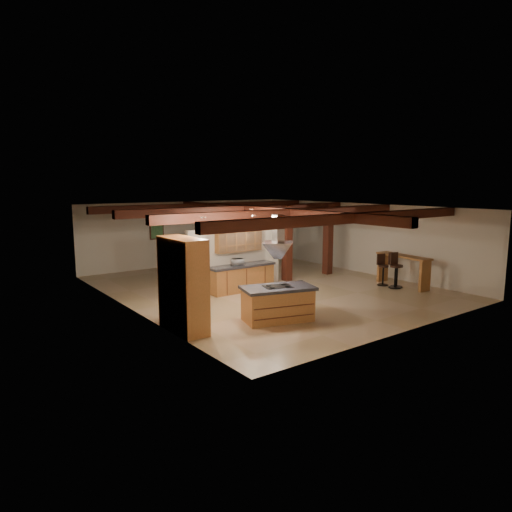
{
  "coord_description": "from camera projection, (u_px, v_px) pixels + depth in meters",
  "views": [
    {
      "loc": [
        -9.85,
        -12.7,
        3.74
      ],
      "look_at": [
        -0.09,
        0.5,
        1.1
      ],
      "focal_mm": 32.0,
      "sensor_mm": 36.0,
      "label": 1
    }
  ],
  "objects": [
    {
      "name": "sofa",
      "position": [
        243.0,
        254.0,
        22.45
      ],
      "size": [
        2.05,
        0.99,
        0.58
      ],
      "primitive_type": "imported",
      "rotation": [
        0.0,
        0.0,
        3.03
      ],
      "color": "black",
      "rests_on": "ground"
    },
    {
      "name": "bar_stool_b",
      "position": [
        395.0,
        270.0,
        16.33
      ],
      "size": [
        0.47,
        0.49,
        1.27
      ],
      "color": "black",
      "rests_on": "ground"
    },
    {
      "name": "dining_chairs",
      "position": [
        228.0,
        261.0,
        18.88
      ],
      "size": [
        1.68,
        1.68,
        1.08
      ],
      "color": "#381A0E",
      "rests_on": "ground"
    },
    {
      "name": "upper_display_cabinet",
      "position": [
        238.0,
        238.0,
        15.83
      ],
      "size": [
        1.8,
        0.36,
        0.95
      ],
      "color": "#AF6738",
      "rests_on": "partition_wall"
    },
    {
      "name": "recessed_cans",
      "position": [
        238.0,
        214.0,
        12.98
      ],
      "size": [
        3.16,
        2.46,
        0.03
      ],
      "color": "silver",
      "rests_on": "room_walls"
    },
    {
      "name": "room_walls",
      "position": [
        266.0,
        239.0,
        16.18
      ],
      "size": [
        12.0,
        12.0,
        12.0
      ],
      "color": "beige",
      "rests_on": "ground"
    },
    {
      "name": "back_counter",
      "position": [
        242.0,
        278.0,
        15.89
      ],
      "size": [
        2.5,
        0.66,
        0.94
      ],
      "color": "#AF6738",
      "rests_on": "ground"
    },
    {
      "name": "back_windows",
      "position": [
        238.0,
        229.0,
        22.58
      ],
      "size": [
        2.7,
        0.07,
        1.7
      ],
      "color": "#381A0E",
      "rests_on": "room_walls"
    },
    {
      "name": "side_table",
      "position": [
        259.0,
        252.0,
        23.01
      ],
      "size": [
        0.48,
        0.48,
        0.58
      ],
      "primitive_type": "cube",
      "rotation": [
        0.0,
        0.0,
        -0.03
      ],
      "color": "#381A0E",
      "rests_on": "ground"
    },
    {
      "name": "timber_posts",
      "position": [
        308.0,
        233.0,
        18.05
      ],
      "size": [
        2.5,
        0.3,
        2.9
      ],
      "color": "#381A0E",
      "rests_on": "ground"
    },
    {
      "name": "pantry_cabinet",
      "position": [
        183.0,
        285.0,
        11.47
      ],
      "size": [
        0.67,
        1.6,
        2.4
      ],
      "color": "#AF6738",
      "rests_on": "ground"
    },
    {
      "name": "table_lamp",
      "position": [
        259.0,
        241.0,
        22.93
      ],
      "size": [
        0.29,
        0.29,
        0.34
      ],
      "color": "black",
      "rests_on": "side_table"
    },
    {
      "name": "partition_wall",
      "position": [
        235.0,
        258.0,
        16.1
      ],
      "size": [
        3.8,
        0.18,
        2.2
      ],
      "primitive_type": "cube",
      "color": "beige",
      "rests_on": "ground"
    },
    {
      "name": "bar_counter",
      "position": [
        403.0,
        265.0,
        16.6
      ],
      "size": [
        0.76,
        2.22,
        1.14
      ],
      "color": "#AF6738",
      "rests_on": "ground"
    },
    {
      "name": "range_hood",
      "position": [
        278.0,
        257.0,
        12.25
      ],
      "size": [
        1.1,
        1.1,
        1.4
      ],
      "color": "silver",
      "rests_on": "room_walls"
    },
    {
      "name": "framed_art",
      "position": [
        157.0,
        230.0,
        20.02
      ],
      "size": [
        0.65,
        0.05,
        0.85
      ],
      "color": "#381A0E",
      "rests_on": "room_walls"
    },
    {
      "name": "bar_stool_a",
      "position": [
        396.0,
        270.0,
        16.44
      ],
      "size": [
        0.44,
        0.45,
        1.25
      ],
      "color": "black",
      "rests_on": "ground"
    },
    {
      "name": "ceiling_beams",
      "position": [
        266.0,
        211.0,
        16.02
      ],
      "size": [
        10.0,
        12.0,
        0.28
      ],
      "color": "#381A0E",
      "rests_on": "room_walls"
    },
    {
      "name": "kitchen_island",
      "position": [
        278.0,
        303.0,
        12.45
      ],
      "size": [
        2.16,
        1.54,
        0.97
      ],
      "color": "#AF6738",
      "rests_on": "ground"
    },
    {
      "name": "ground",
      "position": [
        266.0,
        288.0,
        16.46
      ],
      "size": [
        12.0,
        12.0,
        0.0
      ],
      "primitive_type": "plane",
      "color": "tan",
      "rests_on": "ground"
    },
    {
      "name": "dining_table",
      "position": [
        228.0,
        266.0,
        18.91
      ],
      "size": [
        2.08,
        1.47,
        0.66
      ],
      "primitive_type": "imported",
      "rotation": [
        0.0,
        0.0,
        -0.24
      ],
      "color": "#37160D",
      "rests_on": "ground"
    },
    {
      "name": "microwave",
      "position": [
        238.0,
        262.0,
        15.7
      ],
      "size": [
        0.44,
        0.34,
        0.22
      ],
      "primitive_type": "imported",
      "rotation": [
        0.0,
        0.0,
        2.94
      ],
      "color": "#BABABF",
      "rests_on": "back_counter"
    },
    {
      "name": "bar_stool_c",
      "position": [
        383.0,
        270.0,
        16.77
      ],
      "size": [
        0.42,
        0.43,
        1.15
      ],
      "color": "black",
      "rests_on": "ground"
    }
  ]
}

